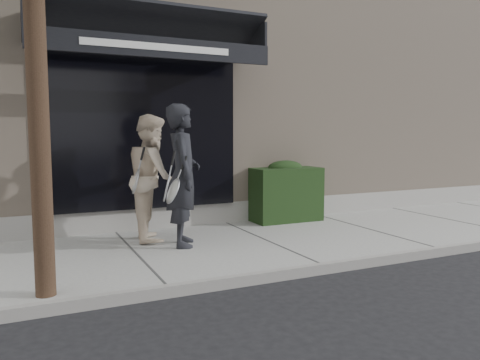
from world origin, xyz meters
TOP-DOWN VIEW (x-y plane):
  - ground at (0.00, 0.00)m, footprint 80.00×80.00m
  - sidewalk at (0.00, 0.00)m, footprint 20.00×3.00m
  - curb at (0.00, -1.55)m, footprint 20.00×0.10m
  - building_facade at (-0.01, 4.96)m, footprint 14.30×8.04m
  - hedge at (1.10, 1.25)m, footprint 1.30×0.70m
  - pedestrian_front at (-1.26, 0.16)m, footprint 0.78×0.91m
  - pedestrian_back at (-1.56, 0.73)m, footprint 0.87×1.04m

SIDE VIEW (x-z plane):
  - ground at x=0.00m, z-range 0.00..0.00m
  - sidewalk at x=0.00m, z-range 0.00..0.12m
  - curb at x=0.00m, z-range 0.00..0.14m
  - hedge at x=1.10m, z-range 0.09..1.23m
  - pedestrian_back at x=-1.56m, z-range 0.12..2.05m
  - pedestrian_front at x=-1.26m, z-range 0.12..2.18m
  - building_facade at x=-0.01m, z-range -0.08..5.56m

